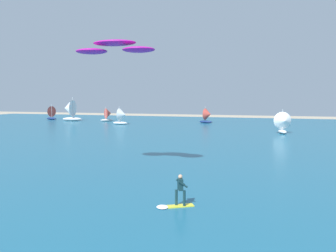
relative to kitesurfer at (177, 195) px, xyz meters
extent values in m
cube|color=#1E607F|center=(-1.68, 33.22, -0.65)|extent=(160.00, 90.00, 0.10)
cube|color=yellow|center=(0.16, 0.10, -0.58)|extent=(1.43, 1.10, 0.05)
cylinder|color=#143338|center=(-0.05, 0.11, -0.15)|extent=(0.14, 0.14, 0.80)
cylinder|color=#143338|center=(0.38, 0.09, -0.15)|extent=(0.14, 0.14, 0.80)
cube|color=#143338|center=(0.16, 0.10, 0.55)|extent=(0.37, 0.42, 0.60)
sphere|color=tan|center=(0.16, 0.10, 0.96)|extent=(0.22, 0.22, 0.22)
cylinder|color=#143338|center=(0.12, 0.33, 0.60)|extent=(0.48, 0.34, 0.39)
cylinder|color=#143338|center=(0.35, -0.05, 0.60)|extent=(0.48, 0.34, 0.39)
ellipsoid|color=white|center=(-0.65, -0.39, -0.56)|extent=(0.88, 0.91, 0.08)
ellipsoid|color=#B21999|center=(-6.55, 6.31, 8.98)|extent=(3.38, 2.15, 0.38)
ellipsoid|color=#B21999|center=(-8.40, 6.21, 8.44)|extent=(2.51, 2.10, 0.38)
ellipsoid|color=#B21999|center=(-4.70, 6.42, 8.44)|extent=(2.51, 2.10, 0.38)
ellipsoid|color=silver|center=(-41.12, 52.80, -0.15)|extent=(4.98, 2.33, 0.90)
cylinder|color=silver|center=(-40.90, 52.83, 2.69)|extent=(0.15, 0.15, 4.79)
cone|color=white|center=(-41.94, 52.68, 2.45)|extent=(2.66, 4.29, 4.03)
ellipsoid|color=silver|center=(-32.65, 54.08, -0.33)|extent=(2.77, 2.83, 0.55)
cylinder|color=silver|center=(-32.74, 53.98, 1.42)|extent=(0.09, 0.09, 2.94)
cone|color=#D84C3F|center=(-32.30, 54.44, 1.27)|extent=(2.68, 2.64, 2.47)
ellipsoid|color=navy|center=(-9.27, 55.84, -0.32)|extent=(3.23, 1.78, 0.58)
cylinder|color=silver|center=(-9.41, 55.88, 1.51)|extent=(0.10, 0.10, 3.07)
cone|color=#D84C3F|center=(-8.76, 55.71, 1.35)|extent=(1.94, 2.83, 2.58)
ellipsoid|color=navy|center=(-48.74, 55.15, -0.30)|extent=(3.41, 1.81, 0.61)
cylinder|color=silver|center=(-48.59, 55.12, 1.62)|extent=(0.10, 0.10, 3.24)
cone|color=#D84C3F|center=(-49.29, 55.27, 1.46)|extent=(1.99, 2.97, 2.72)
ellipsoid|color=white|center=(-25.60, 46.74, -0.30)|extent=(3.22, 1.12, 0.60)
cylinder|color=silver|center=(-25.75, 46.74, 1.61)|extent=(0.10, 0.10, 3.22)
cone|color=white|center=(-25.04, 46.74, 1.45)|extent=(1.42, 2.71, 2.70)
ellipsoid|color=white|center=(6.22, 38.40, -0.30)|extent=(1.76, 3.35, 0.60)
cylinder|color=silver|center=(6.19, 38.55, 1.59)|extent=(0.10, 0.10, 3.19)
cone|color=white|center=(6.34, 37.87, 1.43)|extent=(2.91, 1.94, 2.68)
camera|label=1|loc=(4.55, -16.03, 5.00)|focal=35.46mm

